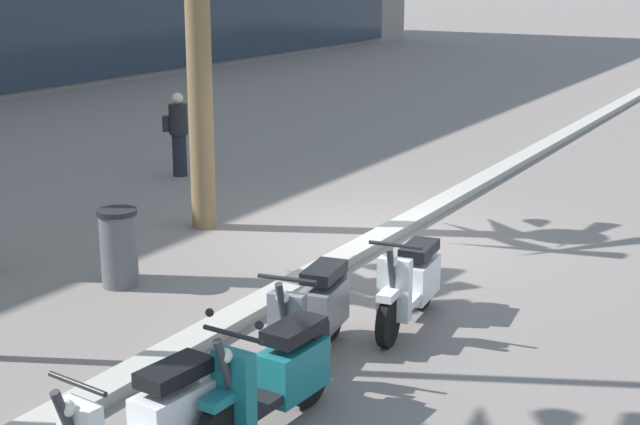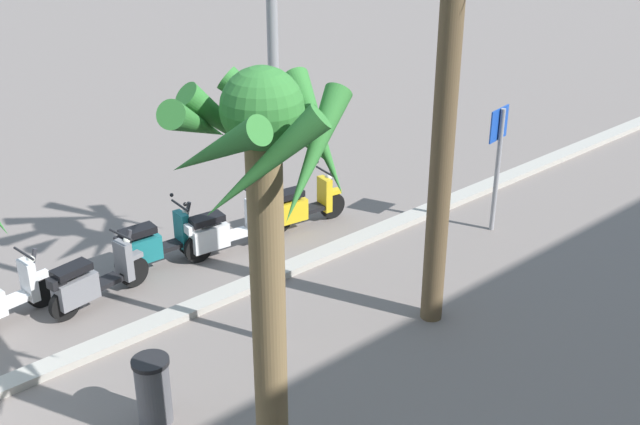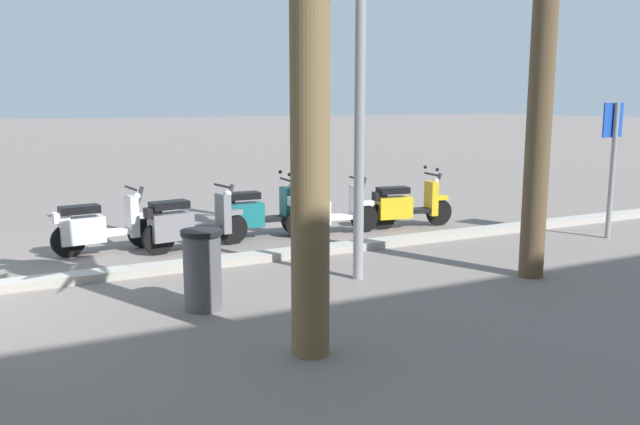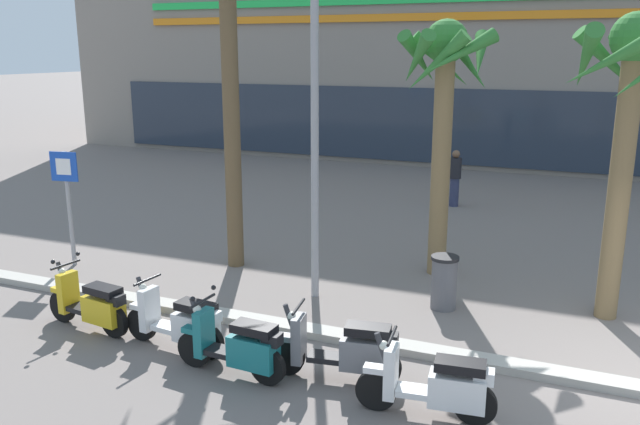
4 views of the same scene
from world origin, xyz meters
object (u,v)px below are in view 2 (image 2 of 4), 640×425
Objects in this scene: litter_bin at (153,390)px; street_lamp at (273,59)px; scooter_white_lead_nearest at (223,231)px; palm_tree_near_sign at (264,192)px; scooter_yellow_tail_end at (300,206)px; scooter_teal_gap_after_mid at (154,244)px; scooter_grey_second_in_line at (91,281)px; crossing_sign at (498,155)px.

street_lamp is (-2.29, -0.32, 3.81)m from litter_bin.
scooter_white_lead_nearest is 0.37× the size of palm_tree_near_sign.
scooter_teal_gap_after_mid is (2.90, -0.44, 0.01)m from scooter_yellow_tail_end.
street_lamp reaches higher than scooter_grey_second_in_line.
litter_bin is (2.07, 3.54, 0.03)m from scooter_teal_gap_after_mid.
scooter_grey_second_in_line is 1.95× the size of litter_bin.
scooter_teal_gap_after_mid is at bearing -27.34° from crossing_sign.
scooter_yellow_tail_end is 0.35× the size of palm_tree_near_sign.
crossing_sign is (-6.98, 2.43, 1.05)m from scooter_grey_second_in_line.
street_lamp is at bearing -130.03° from palm_tree_near_sign.
palm_tree_near_sign is (2.72, 4.94, 3.24)m from scooter_white_lead_nearest.
scooter_grey_second_in_line is at bearing -102.43° from litter_bin.
street_lamp reaches higher than crossing_sign.
scooter_white_lead_nearest is 1.23m from scooter_teal_gap_after_mid.
scooter_teal_gap_after_mid is 0.93× the size of scooter_grey_second_in_line.
scooter_teal_gap_after_mid is at bearing -8.65° from scooter_yellow_tail_end.
crossing_sign is 0.34× the size of street_lamp.
crossing_sign is at bearing 137.61° from scooter_yellow_tail_end.
scooter_yellow_tail_end reaches higher than scooter_grey_second_in_line.
street_lamp is at bearing 120.32° from scooter_grey_second_in_line.
litter_bin is at bearing -73.46° from palm_tree_near_sign.
scooter_white_lead_nearest is 5.18m from crossing_sign.
litter_bin is 0.13× the size of street_lamp.
street_lamp is (5.36, 0.33, 2.79)m from crossing_sign.
palm_tree_near_sign is at bearing 18.86° from crossing_sign.
crossing_sign reaches higher than scooter_white_lead_nearest.
scooter_yellow_tail_end is at bearing -179.80° from scooter_grey_second_in_line.
litter_bin is at bearing 59.64° from scooter_teal_gap_after_mid.
palm_tree_near_sign reaches higher than scooter_yellow_tail_end.
scooter_yellow_tail_end reaches higher than scooter_white_lead_nearest.
palm_tree_near_sign is (7.13, 2.43, 2.18)m from crossing_sign.
street_lamp is at bearing 45.96° from scooter_yellow_tail_end.
crossing_sign is (-5.58, 2.88, 1.05)m from scooter_teal_gap_after_mid.
crossing_sign is at bearing 150.33° from scooter_white_lead_nearest.
palm_tree_near_sign is 5.21× the size of litter_bin.
scooter_teal_gap_after_mid is 1.82× the size of litter_bin.
scooter_grey_second_in_line is (4.30, 0.02, 0.01)m from scooter_yellow_tail_end.
litter_bin is (7.65, 0.66, -1.02)m from crossing_sign.
scooter_yellow_tail_end is at bearing 177.83° from scooter_white_lead_nearest.
palm_tree_near_sign reaches higher than crossing_sign.
scooter_grey_second_in_line is 7.46m from crossing_sign.
scooter_white_lead_nearest and scooter_grey_second_in_line have the same top height.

